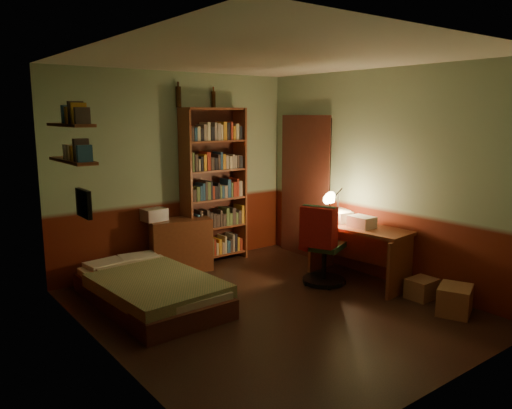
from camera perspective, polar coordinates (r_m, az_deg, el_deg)
floor at (r=5.47m, az=1.63°, el=-11.91°), size 3.50×4.00×0.02m
ceiling at (r=5.09m, az=1.79°, el=16.55°), size 3.50×4.00×0.02m
wall_back at (r=6.78m, az=-9.11°, el=3.78°), size 3.50×0.02×2.60m
wall_left at (r=4.24m, az=-17.05°, el=-0.42°), size 0.02×4.00×2.60m
wall_right at (r=6.37m, az=14.10°, el=3.18°), size 0.02×4.00×2.60m
wall_front at (r=3.80m, az=21.22°, el=-1.88°), size 3.50×0.02×2.60m
doorway at (r=7.25m, az=5.75°, el=1.89°), size 0.06×0.90×2.00m
door_trim at (r=7.23m, az=5.55°, el=1.86°), size 0.02×0.98×2.08m
bed at (r=5.62m, az=-12.10°, el=-8.36°), size 1.03×1.89×0.56m
dresser at (r=6.70m, az=-8.60°, el=-4.58°), size 0.86×0.58×0.70m
mini_stereo at (r=6.57m, az=-11.55°, el=-1.13°), size 0.31×0.25×0.16m
bookshelf at (r=6.92m, az=-4.82°, el=2.09°), size 0.93×0.34×2.14m
bottle_left at (r=6.71m, az=-8.86°, el=12.05°), size 0.08×0.08×0.27m
bottle_right at (r=6.99m, az=-4.88°, el=11.87°), size 0.08×0.08×0.22m
desk at (r=6.34m, az=11.53°, el=-5.52°), size 0.69×1.36×0.70m
paper_stack at (r=6.71m, az=9.40°, el=-1.01°), size 0.29×0.34×0.12m
desk_lamp at (r=6.52m, az=9.36°, el=0.74°), size 0.18×0.18×0.58m
office_chair at (r=6.14m, az=7.85°, el=-3.89°), size 0.71×0.67×1.12m
red_jacket at (r=5.62m, az=7.82°, el=3.08°), size 0.29×0.44×0.48m
wall_shelf_lower at (r=5.28m, az=-20.24°, el=4.72°), size 0.20×0.90×0.03m
wall_shelf_upper at (r=5.26m, az=-20.47°, el=8.51°), size 0.20×0.90×0.03m
framed_picture at (r=4.82m, az=-19.09°, el=0.11°), size 0.04×0.32×0.26m
cardboard_box_a at (r=5.68m, az=21.76°, el=-10.10°), size 0.48×0.44×0.29m
cardboard_box_b at (r=6.01m, az=18.43°, el=-9.09°), size 0.32×0.27×0.23m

